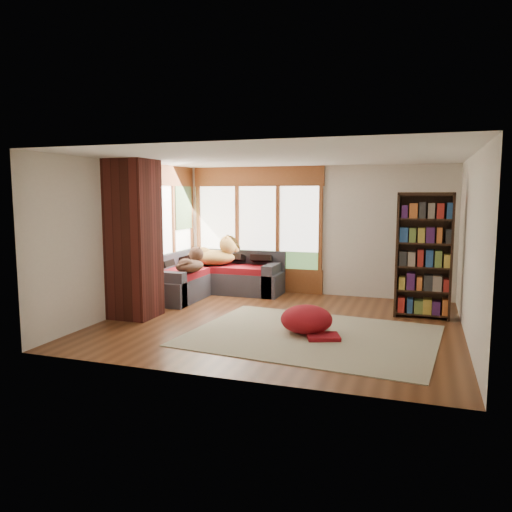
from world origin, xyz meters
The scene contains 17 objects.
floor centered at (0.00, 0.00, 0.00)m, with size 5.50×5.50×0.00m, color #4F2A15.
ceiling centered at (0.00, 0.00, 2.60)m, with size 5.50×5.50×0.00m, color white.
wall_back centered at (0.00, 2.50, 1.30)m, with size 5.50×0.04×2.60m, color silver.
wall_front centered at (0.00, -2.50, 1.30)m, with size 5.50×0.04×2.60m, color silver.
wall_left centered at (-2.75, 0.00, 1.30)m, with size 0.04×5.00×2.60m, color silver.
wall_right centered at (2.75, 0.00, 1.30)m, with size 0.04×5.00×2.60m, color silver.
windows_back centered at (-1.20, 2.47, 1.35)m, with size 2.82×0.10×1.90m.
windows_left centered at (-2.72, 1.20, 1.35)m, with size 0.10×2.62×1.90m.
roller_blind centered at (-2.69, 2.03, 1.75)m, with size 0.03×0.72×0.90m, color #597C4C.
brick_chimney centered at (-2.40, -0.35, 1.30)m, with size 0.70×0.70×2.60m, color #471914.
sectional_sofa centered at (-1.95, 1.70, 0.30)m, with size 2.20×2.20×0.80m.
area_rug centered at (0.65, -0.54, 0.01)m, with size 3.45×2.64×0.01m, color beige.
bookshelf centered at (2.14, 1.13, 1.04)m, with size 0.89×0.30×2.07m.
pouf centered at (0.54, -0.42, 0.22)m, with size 0.77×0.77×0.41m, color maroon.
dog_tan centered at (-1.92, 1.95, 0.81)m, with size 1.10×0.83×0.55m.
dog_brindle centered at (-2.02, 1.00, 0.74)m, with size 0.50×0.76×0.40m.
throw_pillows centered at (-1.86, 1.75, 0.76)m, with size 1.98×1.68×0.45m.
Camera 1 is at (2.12, -7.45, 2.05)m, focal length 35.00 mm.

